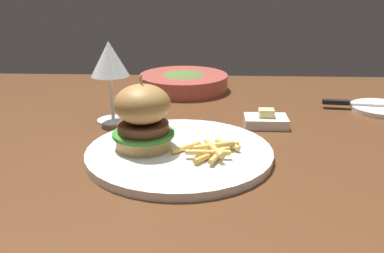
# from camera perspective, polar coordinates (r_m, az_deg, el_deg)

# --- Properties ---
(dining_table) EXTENTS (1.33, 0.90, 0.74)m
(dining_table) POSITION_cam_1_polar(r_m,az_deg,el_deg) (0.92, 0.23, -4.56)
(dining_table) COLOR #56331C
(dining_table) RESTS_ON ground
(main_plate) EXTENTS (0.31, 0.31, 0.01)m
(main_plate) POSITION_cam_1_polar(r_m,az_deg,el_deg) (0.73, -1.68, -3.52)
(main_plate) COLOR white
(main_plate) RESTS_ON dining_table
(burger_sandwich) EXTENTS (0.10, 0.10, 0.13)m
(burger_sandwich) POSITION_cam_1_polar(r_m,az_deg,el_deg) (0.72, -6.57, 1.29)
(burger_sandwich) COLOR tan
(burger_sandwich) RESTS_ON main_plate
(fries_pile) EXTENTS (0.12, 0.10, 0.02)m
(fries_pile) POSITION_cam_1_polar(r_m,az_deg,el_deg) (0.70, 2.62, -3.10)
(fries_pile) COLOR #EABC5B
(fries_pile) RESTS_ON main_plate
(wine_glass) EXTENTS (0.08, 0.08, 0.17)m
(wine_glass) POSITION_cam_1_polar(r_m,az_deg,el_deg) (0.89, -10.94, 8.48)
(wine_glass) COLOR silver
(wine_glass) RESTS_ON dining_table
(bread_plate) EXTENTS (0.14, 0.14, 0.01)m
(bread_plate) POSITION_cam_1_polar(r_m,az_deg,el_deg) (1.07, 23.96, 2.24)
(bread_plate) COLOR white
(bread_plate) RESTS_ON dining_table
(table_knife) EXTENTS (0.20, 0.04, 0.01)m
(table_knife) POSITION_cam_1_polar(r_m,az_deg,el_deg) (1.05, 21.41, 2.87)
(table_knife) COLOR silver
(table_knife) RESTS_ON bread_plate
(butter_dish) EXTENTS (0.09, 0.06, 0.04)m
(butter_dish) POSITION_cam_1_polar(r_m,az_deg,el_deg) (0.88, 9.82, 0.79)
(butter_dish) COLOR white
(butter_dish) RESTS_ON dining_table
(soup_bowl) EXTENTS (0.23, 0.23, 0.05)m
(soup_bowl) POSITION_cam_1_polar(r_m,az_deg,el_deg) (1.15, -1.12, 6.03)
(soup_bowl) COLOR #B24C42
(soup_bowl) RESTS_ON dining_table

